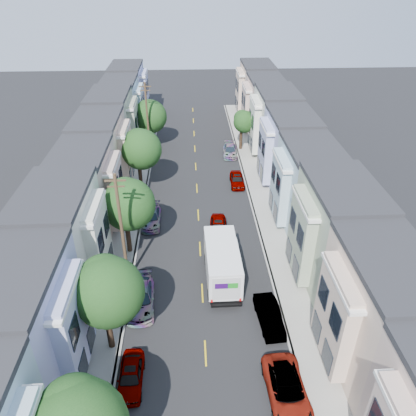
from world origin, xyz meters
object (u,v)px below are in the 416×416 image
tree_b (107,292)px  parked_left_c (141,298)px  tree_far_r (244,122)px  fedex_truck (222,262)px  tree_c (128,205)px  tree_e (149,117)px  parked_left_b (131,376)px  parked_right_a (287,390)px  utility_pole_near (122,230)px  parked_left_d (151,217)px  parked_right_d (230,151)px  lead_sedan (218,227)px  parked_right_c (237,180)px  parked_right_b (269,316)px  tree_d (140,150)px  utility_pole_far (148,120)px

tree_b → parked_left_c: 6.19m
tree_b → tree_far_r: (13.20, 34.56, -1.09)m
fedex_truck → tree_c: bearing=151.0°
tree_e → parked_left_b: tree_e is taller
tree_far_r → parked_right_a: tree_far_r is taller
tree_b → utility_pole_near: (0.00, 7.13, -0.07)m
tree_b → parked_left_b: 5.59m
fedex_truck → parked_left_d: bearing=125.2°
tree_c → parked_left_b: 14.76m
tree_e → parked_left_c: 32.30m
tree_b → parked_right_d: bearing=71.1°
tree_e → utility_pole_near: bearing=-90.0°
tree_c → lead_sedan: tree_c is taller
utility_pole_near → fedex_truck: (8.04, -0.38, -3.27)m
tree_b → fedex_truck: tree_b is taller
lead_sedan → parked_right_c: 10.51m
parked_right_b → parked_right_d: size_ratio=0.98×
tree_d → parked_right_c: 12.11m
tree_far_r → utility_pole_near: bearing=-115.7°
fedex_truck → parked_left_c: fedex_truck is taller
parked_left_b → parked_right_a: size_ratio=0.79×
lead_sedan → parked_left_d: (-6.80, 2.14, -0.02)m
utility_pole_far → parked_right_a: utility_pole_far is taller
tree_far_r → utility_pole_near: utility_pole_near is taller
parked_right_d → parked_right_c: bearing=-86.1°
lead_sedan → fedex_truck: bearing=-87.7°
tree_c → utility_pole_near: size_ratio=0.75×
fedex_truck → parked_left_d: fedex_truck is taller
tree_c → parked_left_c: (1.40, -7.01, -4.39)m
utility_pole_near → fedex_truck: 8.68m
tree_far_r → parked_right_b: 33.10m
parked_left_d → parked_right_a: 22.55m
parked_right_a → parked_right_c: 28.25m
parked_right_b → parked_right_a: bearing=-94.7°
parked_left_d → parked_right_b: bearing=-55.7°
tree_e → parked_right_d: 12.35m
tree_d → parked_right_a: 29.98m
tree_d → fedex_truck: 18.42m
tree_b → utility_pole_near: bearing=90.0°
tree_d → parked_left_b: size_ratio=1.83×
tree_d → parked_left_d: bearing=-78.9°
tree_d → parked_right_d: size_ratio=1.70×
tree_far_r → parked_right_b: bearing=-93.5°
utility_pole_far → parked_right_c: utility_pole_far is taller
parked_left_b → parked_left_d: size_ratio=0.91×
parked_right_c → parked_right_d: (0.00, 8.89, -0.03)m
parked_right_b → parked_right_d: 31.00m
tree_e → utility_pole_far: (0.00, -2.95, 0.55)m
parked_left_b → parked_right_a: 9.92m
parked_left_c → parked_left_d: size_ratio=1.10×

